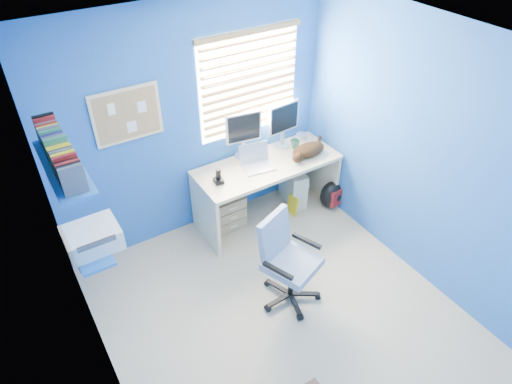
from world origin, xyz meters
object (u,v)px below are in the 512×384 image
tower_pc (293,185)px  office_chair (287,271)px  desk (267,190)px  cat (308,150)px  laptop (258,159)px

tower_pc → office_chair: bearing=-116.3°
tower_pc → office_chair: 1.51m
desk → tower_pc: size_ratio=3.58×
cat → office_chair: office_chair is taller
desk → tower_pc: desk is taller
laptop → desk: bearing=16.9°
desk → office_chair: bearing=-114.1°
desk → laptop: 0.50m
laptop → office_chair: (-0.37, -1.10, -0.50)m
laptop → office_chair: 1.26m
tower_pc → office_chair: (-0.93, -1.19, 0.12)m
tower_pc → office_chair: office_chair is taller
laptop → office_chair: size_ratio=0.36×
laptop → cat: (0.60, -0.09, -0.04)m
laptop → cat: bearing=0.4°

